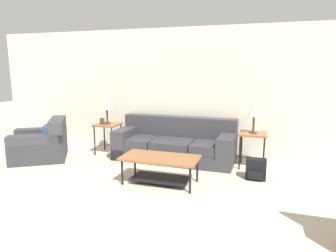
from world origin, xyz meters
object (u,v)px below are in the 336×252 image
(backpack, at_px, (256,169))
(coffee_table, at_px, (160,164))
(armchair, at_px, (42,145))
(table_lamp_right, at_px, (254,111))
(couch, at_px, (175,145))
(side_table_left, at_px, (108,127))
(side_table_right, at_px, (253,137))
(table_lamp_left, at_px, (107,105))

(backpack, bearing_deg, coffee_table, -155.44)
(armchair, height_order, backpack, armchair)
(table_lamp_right, bearing_deg, couch, 178.91)
(coffee_table, height_order, side_table_left, side_table_left)
(couch, xyz_separation_m, armchair, (-2.54, -0.78, -0.01))
(couch, bearing_deg, armchair, -162.86)
(side_table_left, xyz_separation_m, backpack, (3.04, -0.62, -0.40))
(armchair, bearing_deg, side_table_right, 10.66)
(armchair, height_order, table_lamp_left, table_lamp_left)
(side_table_left, distance_m, table_lamp_right, 2.98)
(side_table_left, xyz_separation_m, table_lamp_left, (0.00, 0.00, 0.48))
(side_table_left, bearing_deg, table_lamp_left, 90.00)
(side_table_right, bearing_deg, side_table_left, 180.00)
(armchair, distance_m, table_lamp_right, 4.15)
(coffee_table, distance_m, table_lamp_left, 2.18)
(armchair, distance_m, side_table_left, 1.33)
(couch, height_order, table_lamp_left, table_lamp_left)
(side_table_right, xyz_separation_m, table_lamp_left, (-2.95, 0.00, 0.48))
(coffee_table, height_order, backpack, coffee_table)
(side_table_right, bearing_deg, table_lamp_right, 90.00)
(coffee_table, bearing_deg, couch, 96.36)
(table_lamp_left, bearing_deg, coffee_table, -38.18)
(table_lamp_right, bearing_deg, table_lamp_left, 180.00)
(coffee_table, xyz_separation_m, backpack, (1.42, 0.65, -0.15))
(side_table_left, bearing_deg, coffee_table, -38.18)
(table_lamp_right, height_order, backpack, table_lamp_right)
(table_lamp_right, relative_size, backpack, 1.54)
(couch, height_order, coffee_table, couch)
(table_lamp_left, height_order, backpack, table_lamp_left)
(coffee_table, xyz_separation_m, table_lamp_right, (1.33, 1.27, 0.72))
(armchair, distance_m, table_lamp_left, 1.51)
(armchair, xyz_separation_m, side_table_right, (4.01, 0.76, 0.28))
(couch, distance_m, side_table_right, 1.50)
(side_table_right, bearing_deg, coffee_table, -136.19)
(side_table_right, relative_size, table_lamp_left, 1.21)
(coffee_table, distance_m, side_table_right, 1.85)
(backpack, bearing_deg, table_lamp_left, 168.41)
(couch, xyz_separation_m, side_table_right, (1.47, -0.03, 0.27))
(coffee_table, distance_m, backpack, 1.57)
(side_table_right, distance_m, backpack, 0.74)
(table_lamp_left, bearing_deg, side_table_right, -0.00)
(armchair, distance_m, backpack, 4.11)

